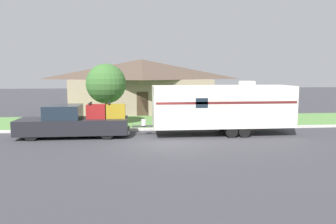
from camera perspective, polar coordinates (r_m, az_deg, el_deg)
ground_plane at (r=17.71m, az=-1.30°, el=-5.30°), size 120.00×120.00×0.00m
curb_strip at (r=21.36m, az=-2.08°, el=-2.98°), size 80.00×0.30×0.14m
lawn_strip at (r=24.97m, az=-2.61°, el=-1.66°), size 80.00×7.00×0.03m
house_across_street at (r=31.30m, az=-4.61°, el=4.77°), size 13.54×7.13×4.96m
pickup_truck at (r=19.75m, az=-15.92°, el=-1.71°), size 6.37×2.10×2.01m
travel_trailer at (r=20.02m, az=9.42°, el=1.03°), size 9.62×2.49×3.23m
mailbox at (r=21.86m, az=-0.95°, el=-0.09°), size 0.48×0.20×1.40m
tree_in_yard at (r=23.01m, az=-10.75°, el=4.85°), size 2.75×2.75×4.34m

